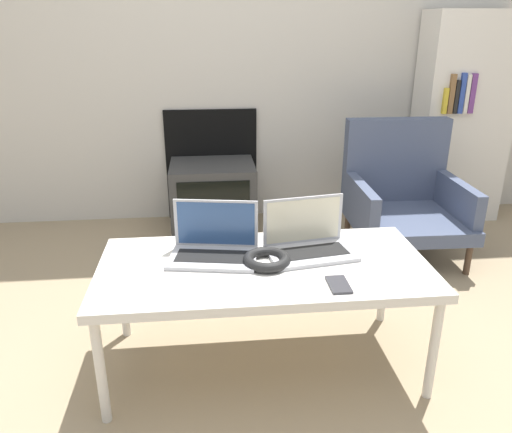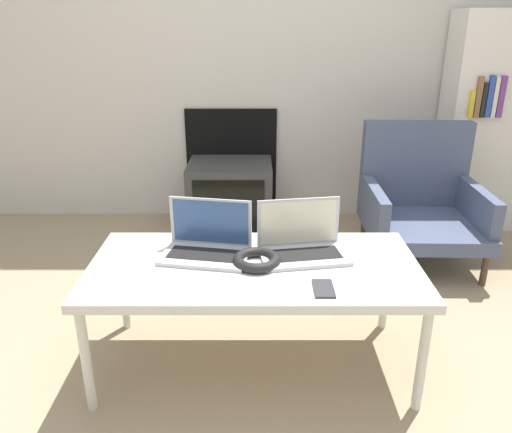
% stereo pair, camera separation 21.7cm
% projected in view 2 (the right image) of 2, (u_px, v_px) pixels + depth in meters
% --- Properties ---
extents(ground_plane, '(14.00, 14.00, 0.00)m').
position_uv_depth(ground_plane, '(256.00, 390.00, 1.93)').
color(ground_plane, '#998466').
extents(wall_back, '(7.00, 0.08, 2.60)m').
position_uv_depth(wall_back, '(256.00, 29.00, 3.27)').
color(wall_back, beige).
rests_on(wall_back, ground_plane).
extents(table, '(1.27, 0.61, 0.46)m').
position_uv_depth(table, '(256.00, 272.00, 1.94)').
color(table, silver).
rests_on(table, ground_plane).
extents(laptop_left, '(0.37, 0.27, 0.21)m').
position_uv_depth(laptop_left, '(209.00, 243.00, 1.99)').
color(laptop_left, '#B2B2B7').
rests_on(laptop_left, table).
extents(laptop_right, '(0.37, 0.26, 0.21)m').
position_uv_depth(laptop_right, '(303.00, 243.00, 1.99)').
color(laptop_right, '#B2B2B7').
rests_on(laptop_right, table).
extents(headphones, '(0.18, 0.18, 0.04)m').
position_uv_depth(headphones, '(258.00, 260.00, 1.91)').
color(headphones, black).
rests_on(headphones, table).
extents(phone, '(0.07, 0.12, 0.01)m').
position_uv_depth(phone, '(325.00, 289.00, 1.74)').
color(phone, '#333338').
rests_on(phone, table).
extents(tv, '(0.56, 0.46, 0.46)m').
position_uv_depth(tv, '(232.00, 196.00, 3.39)').
color(tv, '#383838').
rests_on(tv, ground_plane).
extents(armchair, '(0.65, 0.67, 0.78)m').
position_uv_depth(armchair, '(421.00, 197.00, 2.93)').
color(armchair, '#47516B').
rests_on(armchair, ground_plane).
extents(bookshelf, '(0.61, 0.32, 1.41)m').
position_uv_depth(bookshelf, '(492.00, 124.00, 3.29)').
color(bookshelf, silver).
rests_on(bookshelf, ground_plane).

